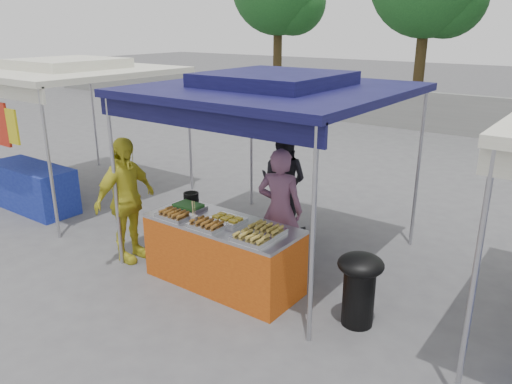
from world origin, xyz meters
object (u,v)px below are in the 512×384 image
Objects in this scene: customer_person at (126,200)px; vendor_woman at (280,210)px; vendor_table at (223,253)px; cooking_pot at (191,197)px; wok_burner at (359,283)px; helper_man at (284,181)px.

vendor_woman is at bearing -64.89° from customer_person.
cooking_pot is at bearing 158.32° from vendor_table.
vendor_woman is at bearing 21.43° from cooking_pot.
cooking_pot reaches higher than wok_burner.
vendor_table is 1.62m from customer_person.
vendor_table is 1.24× the size of helper_man.
wok_burner is 1.60m from vendor_woman.
vendor_woman is (-1.44, 0.60, 0.34)m from wok_burner.
vendor_woman is at bearing 67.49° from vendor_table.
vendor_woman reaches higher than wok_burner.
vendor_table is 1.14× the size of customer_person.
customer_person is (-0.70, -0.55, -0.04)m from cooking_pot.
customer_person is (-3.30, -0.41, 0.37)m from wok_burner.
vendor_table reaches higher than wok_burner.
vendor_table is 1.19× the size of vendor_woman.
helper_man is 2.47m from customer_person.
cooking_pot is at bearing 67.59° from helper_man.
vendor_woman reaches higher than vendor_table.
wok_burner is 0.48× the size of customer_person.
customer_person reaches higher than helper_man.
customer_person reaches higher than cooking_pot.
customer_person is at bearing 55.03° from helper_man.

